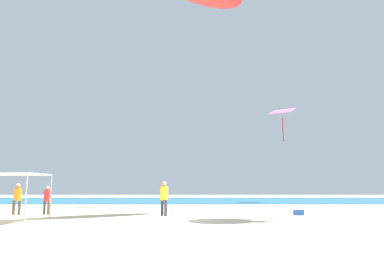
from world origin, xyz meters
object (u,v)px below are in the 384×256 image
canopy_tent (7,176)px  cooler_box (297,212)px  person_near_tent (46,198)px  person_central (16,196)px  person_rightmost (163,195)px  kite_diamond_pink (281,113)px

canopy_tent → cooler_box: size_ratio=5.49×
person_near_tent → person_central: 1.61m
person_rightmost → kite_diamond_pink: size_ratio=0.52×
canopy_tent → person_near_tent: bearing=88.1°
person_central → cooler_box: person_central is taller
person_central → kite_diamond_pink: kite_diamond_pink is taller
canopy_tent → person_rightmost: 8.03m
person_near_tent → person_rightmost: size_ratio=0.87×
person_rightmost → kite_diamond_pink: 22.47m
canopy_tent → person_central: (-1.39, 4.06, -1.07)m
canopy_tent → person_rightmost: bearing=26.4°
person_near_tent → person_rightmost: bearing=10.8°
kite_diamond_pink → cooler_box: bearing=-70.5°
person_rightmost → cooler_box: size_ratio=3.36×
canopy_tent → person_central: bearing=108.9°
person_near_tent → person_rightmost: person_rightmost is taller
person_near_tent → kite_diamond_pink: kite_diamond_pink is taller
cooler_box → kite_diamond_pink: kite_diamond_pink is taller
canopy_tent → kite_diamond_pink: size_ratio=0.85×
kite_diamond_pink → person_near_tent: bearing=-106.4°
canopy_tent → cooler_box: canopy_tent is taller
person_central → kite_diamond_pink: (19.77, 17.09, 8.35)m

